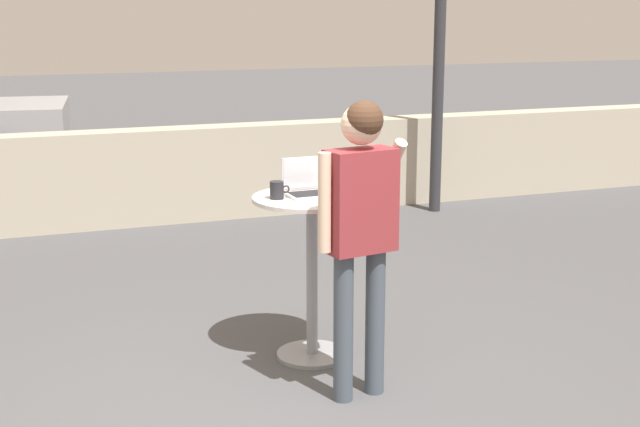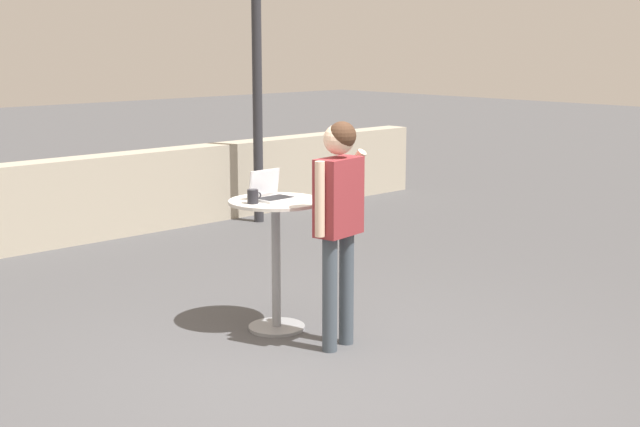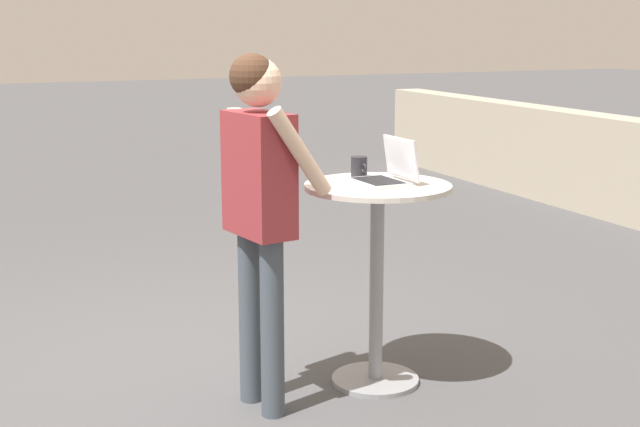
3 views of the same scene
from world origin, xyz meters
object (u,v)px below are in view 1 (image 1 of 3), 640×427
cafe_table (312,250)px  standing_person (360,214)px  laptop (309,187)px  coffee_mug (277,190)px

cafe_table → standing_person: 0.74m
laptop → coffee_mug: 0.22m
cafe_table → standing_person: size_ratio=0.62×
coffee_mug → standing_person: (0.27, -0.64, -0.02)m
coffee_mug → laptop: bearing=11.8°
coffee_mug → standing_person: 0.70m
laptop → standing_person: standing_person is taller
cafe_table → laptop: size_ratio=3.39×
laptop → coffee_mug: laptop is taller
cafe_table → laptop: bearing=91.8°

